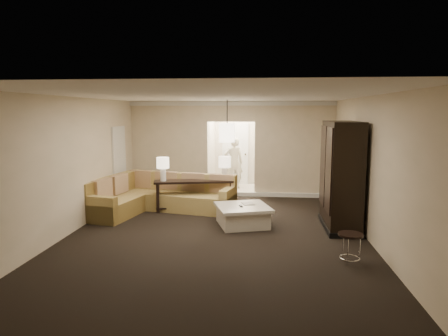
# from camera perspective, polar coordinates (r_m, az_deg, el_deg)

# --- Properties ---
(ground) EXTENTS (8.00, 8.00, 0.00)m
(ground) POSITION_cam_1_polar(r_m,az_deg,el_deg) (8.15, -1.22, -9.77)
(ground) COLOR black
(ground) RESTS_ON ground
(wall_back) EXTENTS (6.00, 0.04, 2.80)m
(wall_back) POSITION_cam_1_polar(r_m,az_deg,el_deg) (11.79, 1.00, 2.73)
(wall_back) COLOR beige
(wall_back) RESTS_ON ground
(wall_front) EXTENTS (6.00, 0.04, 2.80)m
(wall_front) POSITION_cam_1_polar(r_m,az_deg,el_deg) (3.97, -7.98, -8.06)
(wall_front) COLOR beige
(wall_front) RESTS_ON ground
(wall_left) EXTENTS (0.04, 8.00, 2.80)m
(wall_left) POSITION_cam_1_polar(r_m,az_deg,el_deg) (8.71, -21.26, 0.27)
(wall_left) COLOR beige
(wall_left) RESTS_ON ground
(wall_right) EXTENTS (0.04, 8.00, 2.80)m
(wall_right) POSITION_cam_1_polar(r_m,az_deg,el_deg) (8.07, 20.44, -0.26)
(wall_right) COLOR beige
(wall_right) RESTS_ON ground
(ceiling) EXTENTS (6.00, 8.00, 0.02)m
(ceiling) POSITION_cam_1_polar(r_m,az_deg,el_deg) (7.77, -1.28, 10.30)
(ceiling) COLOR white
(ceiling) RESTS_ON wall_back
(crown_molding) EXTENTS (6.00, 0.10, 0.12)m
(crown_molding) POSITION_cam_1_polar(r_m,az_deg,el_deg) (11.70, 0.99, 9.20)
(crown_molding) COLOR silver
(crown_molding) RESTS_ON wall_back
(baseboard) EXTENTS (6.00, 0.10, 0.12)m
(baseboard) POSITION_cam_1_polar(r_m,az_deg,el_deg) (11.94, 0.96, -3.71)
(baseboard) COLOR silver
(baseboard) RESTS_ON ground
(side_door) EXTENTS (0.05, 0.90, 2.10)m
(side_door) POSITION_cam_1_polar(r_m,az_deg,el_deg) (11.29, -14.70, 0.44)
(side_door) COLOR white
(side_door) RESTS_ON ground
(foyer) EXTENTS (1.44, 2.02, 2.80)m
(foyer) POSITION_cam_1_polar(r_m,az_deg,el_deg) (13.14, 1.44, 2.84)
(foyer) COLOR white
(foyer) RESTS_ON ground
(sectional_sofa) EXTENTS (3.49, 2.59, 0.92)m
(sectional_sofa) POSITION_cam_1_polar(r_m,az_deg,el_deg) (10.24, -9.63, -4.07)
(sectional_sofa) COLOR brown
(sectional_sofa) RESTS_ON ground
(coffee_table) EXTENTS (1.38, 1.38, 0.46)m
(coffee_table) POSITION_cam_1_polar(r_m,az_deg,el_deg) (8.88, 2.68, -6.75)
(coffee_table) COLOR silver
(coffee_table) RESTS_ON ground
(console_table) EXTENTS (2.06, 0.87, 0.78)m
(console_table) POSITION_cam_1_polar(r_m,az_deg,el_deg) (10.16, -4.25, -3.51)
(console_table) COLOR black
(console_table) RESTS_ON ground
(armoire) EXTENTS (0.68, 1.60, 2.30)m
(armoire) POSITION_cam_1_polar(r_m,az_deg,el_deg) (8.86, 16.33, -1.34)
(armoire) COLOR black
(armoire) RESTS_ON ground
(drink_table) EXTENTS (0.41, 0.41, 0.51)m
(drink_table) POSITION_cam_1_polar(r_m,az_deg,el_deg) (7.01, 17.60, -10.05)
(drink_table) COLOR black
(drink_table) RESTS_ON ground
(table_lamp_left) EXTENTS (0.31, 0.31, 0.59)m
(table_lamp_left) POSITION_cam_1_polar(r_m,az_deg,el_deg) (10.04, -8.73, 0.39)
(table_lamp_left) COLOR white
(table_lamp_left) RESTS_ON console_table
(table_lamp_right) EXTENTS (0.31, 0.31, 0.59)m
(table_lamp_right) POSITION_cam_1_polar(r_m,az_deg,el_deg) (10.11, 0.11, 0.54)
(table_lamp_right) COLOR white
(table_lamp_right) RESTS_ON console_table
(pendant_light) EXTENTS (0.38, 0.38, 1.09)m
(pendant_light) POSITION_cam_1_polar(r_m,az_deg,el_deg) (10.46, 0.46, 5.08)
(pendant_light) COLOR black
(pendant_light) RESTS_ON ceiling
(person) EXTENTS (0.76, 0.60, 1.87)m
(person) POSITION_cam_1_polar(r_m,az_deg,el_deg) (12.97, 1.39, 1.14)
(person) COLOR beige
(person) RESTS_ON ground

